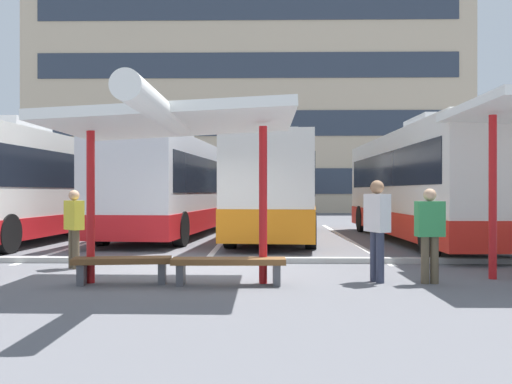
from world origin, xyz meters
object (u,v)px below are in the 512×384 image
(coach_bus_2, at_px, (279,190))
(waiting_passenger_2, at_px, (74,224))
(waiting_passenger_0, at_px, (430,229))
(coach_bus_0, at_px, (33,186))
(coach_bus_1, at_px, (174,188))
(coach_bus_3, at_px, (424,187))
(bench_2, at_px, (122,264))
(waiting_passenger_1, at_px, (377,223))
(waiting_shelter_1, at_px, (174,123))
(bench_3, at_px, (229,265))

(coach_bus_2, relative_size, waiting_passenger_2, 7.01)
(waiting_passenger_0, xyz_separation_m, waiting_passenger_2, (-6.66, 1.72, -0.01))
(coach_bus_0, bearing_deg, coach_bus_1, 23.98)
(coach_bus_3, distance_m, waiting_passenger_2, 10.71)
(bench_2, xyz_separation_m, waiting_passenger_1, (4.33, 0.25, 0.69))
(waiting_shelter_1, height_order, waiting_passenger_2, waiting_shelter_1)
(coach_bus_1, bearing_deg, waiting_passenger_2, -94.74)
(coach_bus_2, distance_m, waiting_passenger_1, 9.56)
(coach_bus_1, bearing_deg, waiting_shelter_1, -80.60)
(bench_2, xyz_separation_m, bench_3, (1.80, -0.07, 0.01))
(coach_bus_0, distance_m, waiting_passenger_1, 12.21)
(bench_2, distance_m, waiting_passenger_2, 2.42)
(bench_2, height_order, waiting_passenger_1, waiting_passenger_1)
(coach_bus_2, distance_m, bench_3, 9.89)
(coach_bus_3, bearing_deg, bench_2, -132.70)
(coach_bus_1, relative_size, bench_2, 6.41)
(waiting_passenger_0, distance_m, waiting_passenger_2, 6.87)
(coach_bus_0, xyz_separation_m, coach_bus_1, (4.19, 1.86, -0.06))
(bench_3, bearing_deg, waiting_passenger_2, 149.57)
(coach_bus_0, xyz_separation_m, coach_bus_2, (7.84, 1.54, -0.13))
(coach_bus_0, relative_size, coach_bus_2, 0.96)
(coach_bus_0, height_order, waiting_shelter_1, coach_bus_0)
(coach_bus_1, distance_m, bench_3, 10.49)
(bench_3, bearing_deg, waiting_shelter_1, -173.71)
(waiting_shelter_1, height_order, waiting_passenger_0, waiting_shelter_1)
(coach_bus_1, relative_size, bench_3, 5.60)
(coach_bus_2, xyz_separation_m, waiting_passenger_0, (2.32, -9.56, -0.67))
(coach_bus_1, relative_size, waiting_passenger_0, 6.62)
(coach_bus_0, relative_size, bench_2, 6.41)
(coach_bus_2, distance_m, waiting_passenger_2, 8.98)
(coach_bus_3, bearing_deg, waiting_passenger_1, -111.24)
(coach_bus_3, xyz_separation_m, bench_2, (-7.32, -7.93, -1.38))
(waiting_shelter_1, distance_m, bench_3, 2.52)
(waiting_passenger_0, bearing_deg, coach_bus_2, 103.65)
(coach_bus_1, xyz_separation_m, bench_2, (0.78, -10.00, -1.33))
(coach_bus_2, xyz_separation_m, coach_bus_3, (4.44, -1.75, 0.12))
(coach_bus_3, xyz_separation_m, waiting_passenger_0, (-2.12, -7.80, -0.79))
(coach_bus_0, distance_m, waiting_passenger_2, 7.26)
(coach_bus_2, height_order, waiting_passenger_0, coach_bus_2)
(bench_2, bearing_deg, waiting_passenger_0, 1.40)
(coach_bus_0, relative_size, bench_3, 5.60)
(bench_2, bearing_deg, coach_bus_0, 121.40)
(bench_2, xyz_separation_m, waiting_passenger_0, (5.20, 0.13, 0.59))
(coach_bus_2, distance_m, waiting_shelter_1, 10.11)
(coach_bus_1, distance_m, waiting_passenger_2, 8.22)
(waiting_shelter_1, distance_m, waiting_passenger_0, 4.65)
(coach_bus_2, height_order, waiting_shelter_1, coach_bus_2)
(coach_bus_3, height_order, waiting_shelter_1, coach_bus_3)
(coach_bus_0, bearing_deg, waiting_passenger_2, -60.88)
(coach_bus_3, bearing_deg, coach_bus_1, 165.65)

